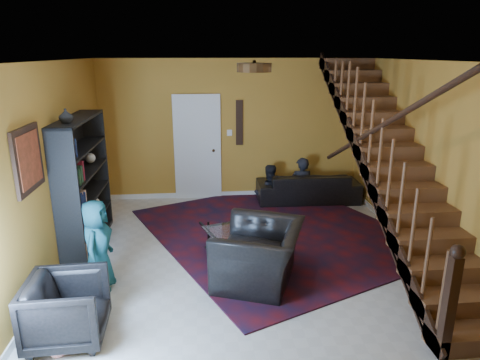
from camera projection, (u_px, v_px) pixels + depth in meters
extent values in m
plane|color=beige|center=(246.00, 255.00, 6.39)|extent=(5.50, 5.50, 0.00)
plane|color=#B77B28|center=(232.00, 130.00, 8.61)|extent=(5.20, 0.00, 5.20)
plane|color=#B77B28|center=(283.00, 252.00, 3.37)|extent=(5.20, 0.00, 5.20)
plane|color=#B77B28|center=(55.00, 169.00, 5.76)|extent=(0.00, 5.50, 5.50)
plane|color=#B77B28|center=(424.00, 160.00, 6.22)|extent=(0.00, 5.50, 5.50)
plane|color=white|center=(247.00, 61.00, 5.59)|extent=(5.50, 5.50, 0.00)
cube|color=silver|center=(232.00, 194.00, 8.99)|extent=(5.20, 0.02, 0.10)
cube|color=silver|center=(67.00, 259.00, 6.15)|extent=(0.02, 5.50, 0.10)
cube|color=#B77B28|center=(392.00, 166.00, 6.20)|extent=(0.95, 4.92, 2.83)
cube|color=black|center=(362.00, 162.00, 6.14)|extent=(0.04, 5.02, 3.02)
cylinder|color=black|center=(366.00, 130.00, 6.01)|extent=(0.07, 4.20, 2.44)
cube|color=black|center=(449.00, 309.00, 4.09)|extent=(0.10, 0.10, 1.10)
cube|color=black|center=(84.00, 184.00, 6.46)|extent=(0.35, 1.80, 2.00)
cube|color=black|center=(88.00, 220.00, 6.64)|extent=(0.35, 1.72, 0.03)
cube|color=black|center=(83.00, 173.00, 6.42)|extent=(0.35, 1.72, 0.03)
cube|color=silver|center=(198.00, 149.00, 8.63)|extent=(0.82, 0.05, 2.05)
cube|color=#9A351C|center=(28.00, 159.00, 4.80)|extent=(0.04, 0.74, 0.74)
cube|color=black|center=(239.00, 123.00, 8.56)|extent=(0.14, 0.03, 0.90)
cylinder|color=#3F2814|center=(254.00, 68.00, 4.84)|extent=(0.40, 0.40, 0.10)
cube|color=#4A0D12|center=(277.00, 231.00, 7.21)|extent=(5.13, 5.40, 0.02)
imported|color=black|center=(308.00, 187.00, 8.63)|extent=(2.04, 0.83, 0.59)
imported|color=black|center=(67.00, 309.00, 4.42)|extent=(0.82, 0.79, 0.71)
imported|color=black|center=(259.00, 254.00, 5.56)|extent=(1.38, 1.47, 0.77)
imported|color=black|center=(301.00, 190.00, 8.69)|extent=(0.50, 0.34, 1.35)
imported|color=black|center=(269.00, 194.00, 8.65)|extent=(0.62, 0.49, 1.21)
imported|color=#164B56|center=(97.00, 245.00, 5.34)|extent=(0.43, 0.61, 1.19)
cube|color=black|center=(210.00, 253.00, 5.96)|extent=(0.04, 0.04, 0.44)
cube|color=black|center=(288.00, 250.00, 6.05)|extent=(0.04, 0.04, 0.44)
cube|color=black|center=(209.00, 235.00, 6.55)|extent=(0.04, 0.04, 0.44)
cube|color=black|center=(280.00, 232.00, 6.64)|extent=(0.04, 0.04, 0.44)
cube|color=black|center=(247.00, 249.00, 6.33)|extent=(1.25, 0.94, 0.02)
cube|color=silver|center=(247.00, 229.00, 6.24)|extent=(1.32, 1.02, 0.02)
imported|color=#999999|center=(237.00, 223.00, 6.28)|extent=(0.16, 0.16, 0.09)
imported|color=#999999|center=(234.00, 230.00, 6.07)|extent=(0.10, 0.10, 0.09)
imported|color=#999999|center=(252.00, 224.00, 6.32)|extent=(0.26, 0.26, 0.05)
imported|color=#999999|center=(66.00, 116.00, 5.67)|extent=(0.18, 0.18, 0.19)
cylinder|color=red|center=(57.00, 346.00, 4.25)|extent=(0.17, 0.17, 0.17)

